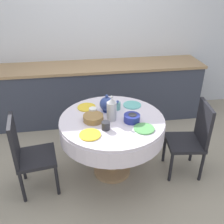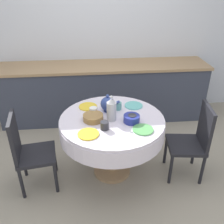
# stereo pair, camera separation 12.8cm
# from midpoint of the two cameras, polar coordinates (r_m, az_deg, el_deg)

# --- Properties ---
(ground_plane) EXTENTS (12.00, 12.00, 0.00)m
(ground_plane) POSITION_cam_midpoint_polar(r_m,az_deg,el_deg) (3.15, -1.20, -13.34)
(ground_plane) COLOR #9E937F
(wall_back) EXTENTS (7.00, 0.05, 2.60)m
(wall_back) POSITION_cam_midpoint_polar(r_m,az_deg,el_deg) (4.10, -4.71, 17.31)
(wall_back) COLOR silver
(wall_back) RESTS_ON ground_plane
(kitchen_counter) EXTENTS (3.24, 0.64, 0.91)m
(kitchen_counter) POSITION_cam_midpoint_polar(r_m,az_deg,el_deg) (4.04, -3.85, 4.57)
(kitchen_counter) COLOR #383D4C
(kitchen_counter) RESTS_ON ground_plane
(dining_table) EXTENTS (1.15, 1.15, 0.75)m
(dining_table) POSITION_cam_midpoint_polar(r_m,az_deg,el_deg) (2.77, -1.33, -3.80)
(dining_table) COLOR tan
(dining_table) RESTS_ON ground_plane
(chair_left) EXTENTS (0.45, 0.45, 0.91)m
(chair_left) POSITION_cam_midpoint_polar(r_m,az_deg,el_deg) (2.99, 16.72, -5.43)
(chair_left) COLOR black
(chair_left) RESTS_ON ground_plane
(chair_right) EXTENTS (0.45, 0.45, 0.91)m
(chair_right) POSITION_cam_midpoint_polar(r_m,az_deg,el_deg) (2.80, -20.02, -8.73)
(chair_right) COLOR black
(chair_right) RESTS_ON ground_plane
(plate_near_left) EXTENTS (0.21, 0.21, 0.01)m
(plate_near_left) POSITION_cam_midpoint_polar(r_m,az_deg,el_deg) (2.44, -6.55, -5.21)
(plate_near_left) COLOR yellow
(plate_near_left) RESTS_ON dining_table
(cup_near_left) EXTENTS (0.09, 0.09, 0.08)m
(cup_near_left) POSITION_cam_midpoint_polar(r_m,az_deg,el_deg) (2.50, -2.90, -3.16)
(cup_near_left) COLOR #28282D
(cup_near_left) RESTS_ON dining_table
(plate_near_right) EXTENTS (0.21, 0.21, 0.01)m
(plate_near_right) POSITION_cam_midpoint_polar(r_m,az_deg,el_deg) (2.53, 5.89, -3.82)
(plate_near_right) COLOR #5BA85B
(plate_near_right) RESTS_ON dining_table
(cup_near_right) EXTENTS (0.09, 0.09, 0.08)m
(cup_near_right) POSITION_cam_midpoint_polar(r_m,az_deg,el_deg) (2.64, 3.28, -1.39)
(cup_near_right) COLOR #28282D
(cup_near_right) RESTS_ON dining_table
(plate_far_left) EXTENTS (0.21, 0.21, 0.01)m
(plate_far_left) POSITION_cam_midpoint_polar(r_m,az_deg,el_deg) (2.94, -7.08, 1.08)
(plate_far_left) COLOR yellow
(plate_far_left) RESTS_ON dining_table
(cup_far_left) EXTENTS (0.09, 0.09, 0.08)m
(cup_far_left) POSITION_cam_midpoint_polar(r_m,az_deg,el_deg) (2.77, -5.69, 0.07)
(cup_far_left) COLOR white
(cup_far_left) RESTS_ON dining_table
(plate_far_right) EXTENTS (0.21, 0.21, 0.01)m
(plate_far_right) POSITION_cam_midpoint_polar(r_m,az_deg,el_deg) (2.97, 3.40, 1.60)
(plate_far_right) COLOR #60BCB7
(plate_far_right) RESTS_ON dining_table
(cup_far_right) EXTENTS (0.09, 0.09, 0.08)m
(cup_far_right) POSITION_cam_midpoint_polar(r_m,az_deg,el_deg) (2.88, -0.18, 1.42)
(cup_far_right) COLOR #5BA39E
(cup_far_right) RESTS_ON dining_table
(coffee_carafe) EXTENTS (0.10, 0.10, 0.28)m
(coffee_carafe) POSITION_cam_midpoint_polar(r_m,az_deg,el_deg) (2.63, -1.49, 0.57)
(coffee_carafe) COLOR #B2B2B7
(coffee_carafe) RESTS_ON dining_table
(teapot) EXTENTS (0.22, 0.16, 0.21)m
(teapot) POSITION_cam_midpoint_polar(r_m,az_deg,el_deg) (2.81, -2.48, 1.82)
(teapot) COLOR #33478E
(teapot) RESTS_ON dining_table
(bread_basket) EXTENTS (0.22, 0.22, 0.07)m
(bread_basket) POSITION_cam_midpoint_polar(r_m,az_deg,el_deg) (2.66, -5.69, -1.40)
(bread_basket) COLOR olive
(bread_basket) RESTS_ON dining_table
(fruit_bowl) EXTENTS (0.17, 0.17, 0.08)m
(fruit_bowl) POSITION_cam_midpoint_polar(r_m,az_deg,el_deg) (2.64, 3.17, -1.42)
(fruit_bowl) COLOR navy
(fruit_bowl) RESTS_ON dining_table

